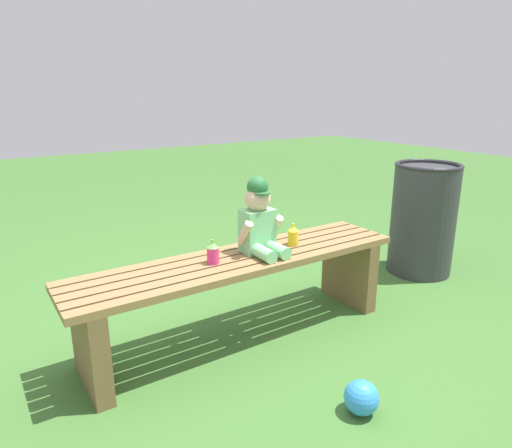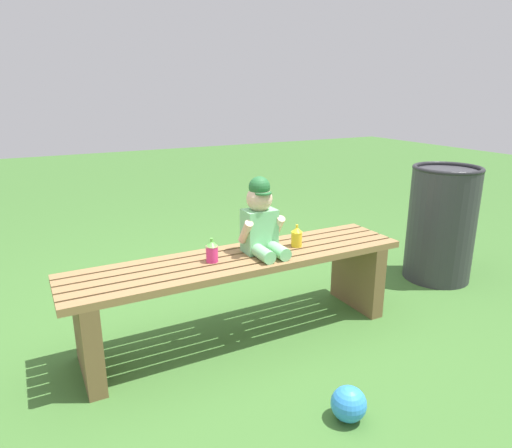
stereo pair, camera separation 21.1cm
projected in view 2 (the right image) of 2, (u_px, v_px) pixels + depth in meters
The scene contains 7 objects.
ground_plane at pixel (242, 335), 2.48m from camera, with size 16.00×16.00×0.00m, color #3D6B2D.
park_bench at pixel (241, 282), 2.39m from camera, with size 1.81×0.40×0.46m.
child_figure at pixel (261, 220), 2.36m from camera, with size 0.23×0.27×0.40m.
sippy_cup_left at pixel (212, 251), 2.26m from camera, with size 0.06×0.06×0.12m.
sippy_cup_right at pixel (297, 236), 2.48m from camera, with size 0.06×0.06×0.12m.
toy_ball at pixel (349, 404), 1.83m from camera, with size 0.15×0.15×0.15m, color #338CE5.
trash_bin at pixel (441, 223), 3.13m from camera, with size 0.45×0.45×0.80m.
Camera 2 is at (-0.96, -1.99, 1.29)m, focal length 31.87 mm.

